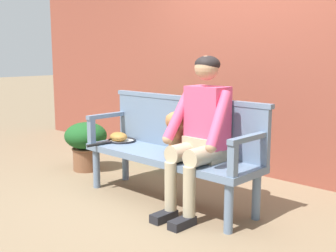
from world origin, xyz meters
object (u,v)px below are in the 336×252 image
Objects in this scene: potted_plant at (86,142)px; tennis_racket at (120,141)px; garden_bench at (168,160)px; person_seated at (201,129)px; dog_on_bench at (175,132)px; baseball_glove at (119,137)px.

tennis_racket is at bearing -8.03° from potted_plant.
garden_bench is 3.19× the size of potted_plant.
tennis_racket is (-1.10, 0.04, -0.26)m from person_seated.
dog_on_bench is at bearing -4.02° from potted_plant.
dog_on_bench reaches higher than tennis_racket.
potted_plant is (-1.82, 0.15, -0.39)m from person_seated.
baseball_glove is (-0.75, 0.05, 0.10)m from garden_bench.
dog_on_bench is at bearing 172.69° from person_seated.
potted_plant reaches higher than tennis_racket.
person_seated is 1.16m from baseball_glove.
potted_plant is at bearing 175.39° from person_seated.
baseball_glove is at bearing 153.00° from tennis_racket.
dog_on_bench reaches higher than potted_plant.
dog_on_bench is at bearing 13.96° from baseball_glove.
person_seated reaches higher than garden_bench.
tennis_racket is at bearing 177.41° from garden_bench.
potted_plant is at bearing 175.98° from dog_on_bench.
baseball_glove is 0.71m from potted_plant.
dog_on_bench is (-0.33, 0.04, -0.08)m from person_seated.
person_seated is 1.13m from tennis_racket.
person_seated is at bearing -2.34° from tennis_racket.
garden_bench is at bearing 11.61° from baseball_glove.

